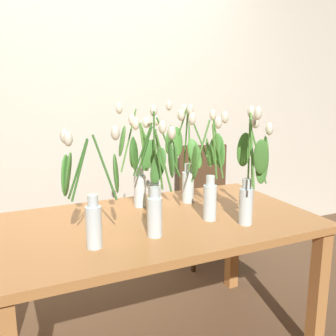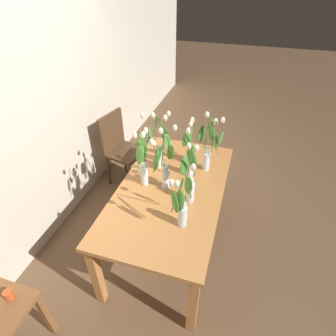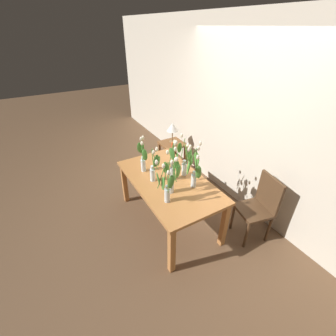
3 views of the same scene
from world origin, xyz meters
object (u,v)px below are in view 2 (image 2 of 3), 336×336
tulip_vase_2 (163,166)px  pillar_candle (9,295)px  tulip_vase_6 (158,146)px  tulip_vase_4 (189,155)px  tulip_vase_0 (143,162)px  tulip_vase_1 (210,147)px  tulip_vase_3 (190,181)px  dining_chair (120,146)px  dining_table (171,196)px  tulip_vase_5 (182,206)px

tulip_vase_2 → pillar_candle: size_ratio=7.68×
tulip_vase_2 → tulip_vase_6: tulip_vase_6 is taller
tulip_vase_2 → tulip_vase_4: bearing=-34.0°
tulip_vase_0 → pillar_candle: (-1.17, 0.51, -0.38)m
tulip_vase_1 → tulip_vase_6: (-0.11, 0.46, -0.00)m
tulip_vase_1 → tulip_vase_3: (-0.46, 0.07, -0.06)m
tulip_vase_1 → tulip_vase_4: size_ratio=1.07×
tulip_vase_1 → dining_chair: bearing=69.5°
tulip_vase_4 → dining_chair: 1.23m
dining_table → tulip_vase_3: size_ratio=3.08×
dining_table → tulip_vase_6: size_ratio=2.72×
dining_table → tulip_vase_5: 0.52m
tulip_vase_2 → tulip_vase_3: 0.26m
tulip_vase_1 → pillar_candle: size_ratio=7.75×
tulip_vase_0 → tulip_vase_3: (-0.08, -0.43, -0.05)m
tulip_vase_4 → dining_chair: size_ratio=0.59×
tulip_vase_4 → dining_table: bearing=158.6°
tulip_vase_3 → pillar_candle: (-1.08, 0.94, -0.33)m
tulip_vase_0 → pillar_candle: tulip_vase_0 is taller
dining_chair → dining_table: bearing=-132.2°
tulip_vase_0 → tulip_vase_1: bearing=-53.3°
dining_table → tulip_vase_1: (0.39, -0.25, 0.33)m
tulip_vase_2 → tulip_vase_3: (-0.07, -0.25, -0.05)m
tulip_vase_4 → tulip_vase_0: bearing=124.1°
tulip_vase_0 → dining_chair: (0.81, 0.65, -0.45)m
tulip_vase_6 → tulip_vase_2: bearing=-154.0°
tulip_vase_3 → dining_chair: (0.89, 1.08, -0.40)m
tulip_vase_2 → tulip_vase_5: 0.47m
tulip_vase_1 → tulip_vase_5: size_ratio=1.13×
tulip_vase_1 → tulip_vase_6: bearing=103.0°
tulip_vase_3 → tulip_vase_1: bearing=-8.7°
tulip_vase_3 → tulip_vase_4: size_ratio=0.95×
tulip_vase_6 → pillar_candle: 1.59m
tulip_vase_0 → tulip_vase_4: size_ratio=1.07×
tulip_vase_2 → tulip_vase_5: (-0.39, -0.26, -0.02)m
tulip_vase_2 → tulip_vase_4: (0.25, -0.17, -0.02)m
dining_table → tulip_vase_1: bearing=-32.9°
tulip_vase_5 → tulip_vase_3: bearing=2.6°
dining_table → tulip_vase_2: bearing=89.0°
pillar_candle → tulip_vase_6: bearing=-21.1°
dining_table → tulip_vase_0: 0.41m
tulip_vase_1 → tulip_vase_2: size_ratio=1.01×
tulip_vase_3 → tulip_vase_0: bearing=79.2°
tulip_vase_1 → tulip_vase_4: bearing=132.1°
dining_table → dining_chair: (0.82, 0.90, -0.12)m
tulip_vase_5 → pillar_candle: (-0.77, 0.96, -0.36)m
tulip_vase_0 → tulip_vase_4: bearing=-55.9°
dining_table → tulip_vase_4: tulip_vase_4 is taller
tulip_vase_0 → tulip_vase_3: 0.45m
tulip_vase_6 → tulip_vase_1: bearing=-77.0°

